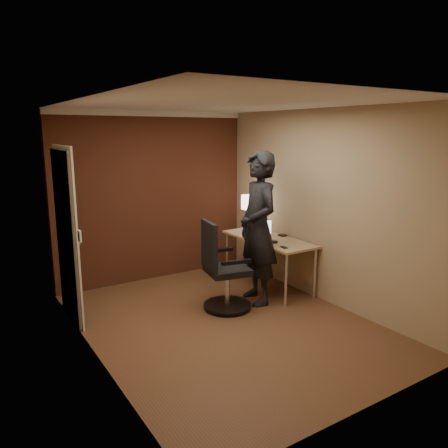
{
  "coord_description": "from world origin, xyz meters",
  "views": [
    {
      "loc": [
        -2.58,
        -4.05,
        2.21
      ],
      "look_at": [
        0.35,
        0.55,
        1.05
      ],
      "focal_mm": 35.0,
      "sensor_mm": 36.0,
      "label": 1
    }
  ],
  "objects_px": {
    "mouse": "(274,241)",
    "phone": "(284,247)",
    "desk_lamp": "(251,203)",
    "person": "(258,228)",
    "desk": "(272,246)",
    "wallet": "(282,235)",
    "office_chair": "(222,272)",
    "laptop": "(260,232)"
  },
  "relations": [
    {
      "from": "mouse",
      "to": "person",
      "type": "xyz_separation_m",
      "value": [
        -0.35,
        -0.1,
        0.24
      ]
    },
    {
      "from": "person",
      "to": "mouse",
      "type": "bearing_deg",
      "value": 117.23
    },
    {
      "from": "desk",
      "to": "laptop",
      "type": "bearing_deg",
      "value": 122.3
    },
    {
      "from": "desk_lamp",
      "to": "laptop",
      "type": "distance_m",
      "value": 0.56
    },
    {
      "from": "phone",
      "to": "office_chair",
      "type": "relative_size",
      "value": 0.1
    },
    {
      "from": "laptop",
      "to": "mouse",
      "type": "bearing_deg",
      "value": -100.8
    },
    {
      "from": "phone",
      "to": "desk_lamp",
      "type": "bearing_deg",
      "value": 88.14
    },
    {
      "from": "desk_lamp",
      "to": "wallet",
      "type": "bearing_deg",
      "value": -77.23
    },
    {
      "from": "mouse",
      "to": "phone",
      "type": "relative_size",
      "value": 0.87
    },
    {
      "from": "mouse",
      "to": "wallet",
      "type": "height_order",
      "value": "mouse"
    },
    {
      "from": "phone",
      "to": "person",
      "type": "xyz_separation_m",
      "value": [
        -0.29,
        0.17,
        0.25
      ]
    },
    {
      "from": "person",
      "to": "desk_lamp",
      "type": "bearing_deg",
      "value": 159.77
    },
    {
      "from": "wallet",
      "to": "person",
      "type": "distance_m",
      "value": 0.81
    },
    {
      "from": "desk",
      "to": "phone",
      "type": "xyz_separation_m",
      "value": [
        -0.23,
        -0.53,
        0.13
      ]
    },
    {
      "from": "office_chair",
      "to": "laptop",
      "type": "bearing_deg",
      "value": 27.23
    },
    {
      "from": "mouse",
      "to": "wallet",
      "type": "relative_size",
      "value": 0.91
    },
    {
      "from": "laptop",
      "to": "mouse",
      "type": "distance_m",
      "value": 0.42
    },
    {
      "from": "desk",
      "to": "person",
      "type": "relative_size",
      "value": 0.76
    },
    {
      "from": "desk",
      "to": "desk_lamp",
      "type": "height_order",
      "value": "desk_lamp"
    },
    {
      "from": "mouse",
      "to": "person",
      "type": "relative_size",
      "value": 0.05
    },
    {
      "from": "phone",
      "to": "person",
      "type": "bearing_deg",
      "value": 161.12
    },
    {
      "from": "wallet",
      "to": "office_chair",
      "type": "distance_m",
      "value": 1.3
    },
    {
      "from": "desk_lamp",
      "to": "phone",
      "type": "xyz_separation_m",
      "value": [
        -0.27,
        -1.1,
        -0.41
      ]
    },
    {
      "from": "desk_lamp",
      "to": "mouse",
      "type": "relative_size",
      "value": 5.35
    },
    {
      "from": "desk",
      "to": "wallet",
      "type": "xyz_separation_m",
      "value": [
        0.17,
        -0.02,
        0.14
      ]
    },
    {
      "from": "phone",
      "to": "office_chair",
      "type": "height_order",
      "value": "office_chair"
    },
    {
      "from": "mouse",
      "to": "phone",
      "type": "distance_m",
      "value": 0.28
    },
    {
      "from": "desk",
      "to": "desk_lamp",
      "type": "relative_size",
      "value": 2.8
    },
    {
      "from": "desk_lamp",
      "to": "person",
      "type": "height_order",
      "value": "person"
    },
    {
      "from": "desk_lamp",
      "to": "mouse",
      "type": "bearing_deg",
      "value": -104.62
    },
    {
      "from": "desk",
      "to": "mouse",
      "type": "relative_size",
      "value": 15.0
    },
    {
      "from": "wallet",
      "to": "phone",
      "type": "bearing_deg",
      "value": -128.41
    },
    {
      "from": "desk",
      "to": "laptop",
      "type": "xyz_separation_m",
      "value": [
        -0.1,
        0.16,
        0.19
      ]
    },
    {
      "from": "mouse",
      "to": "desk_lamp",
      "type": "bearing_deg",
      "value": 84.85
    },
    {
      "from": "wallet",
      "to": "office_chair",
      "type": "bearing_deg",
      "value": -165.49
    },
    {
      "from": "person",
      "to": "phone",
      "type": "bearing_deg",
      "value": 70.28
    },
    {
      "from": "mouse",
      "to": "phone",
      "type": "height_order",
      "value": "mouse"
    },
    {
      "from": "desk_lamp",
      "to": "phone",
      "type": "distance_m",
      "value": 1.2
    },
    {
      "from": "desk_lamp",
      "to": "office_chair",
      "type": "height_order",
      "value": "desk_lamp"
    },
    {
      "from": "wallet",
      "to": "person",
      "type": "height_order",
      "value": "person"
    },
    {
      "from": "desk",
      "to": "desk_lamp",
      "type": "bearing_deg",
      "value": 86.29
    },
    {
      "from": "laptop",
      "to": "wallet",
      "type": "xyz_separation_m",
      "value": [
        0.27,
        -0.18,
        -0.05
      ]
    }
  ]
}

